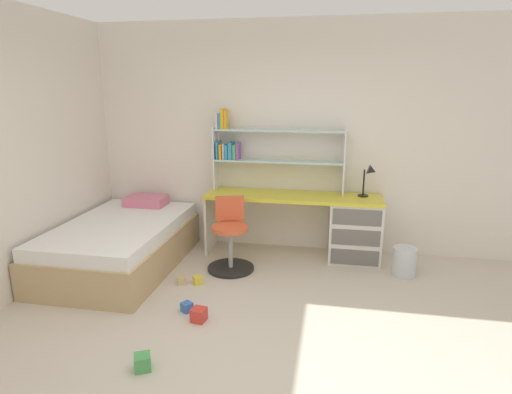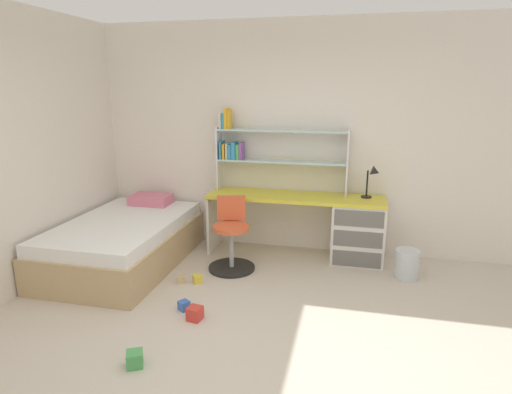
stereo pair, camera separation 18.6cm
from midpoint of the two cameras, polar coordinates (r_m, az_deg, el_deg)
name	(u,v)px [view 2 (the right image)]	position (r m, az deg, el deg)	size (l,w,h in m)	color
ground_plane	(237,363)	(3.41, -0.82, -21.34)	(5.76, 5.90, 0.02)	beige
room_shell	(151,150)	(4.38, -12.64, 6.15)	(5.76, 5.90, 2.75)	silver
desk	(342,226)	(5.10, 12.39, -3.80)	(2.06, 0.52, 0.75)	gold
bookshelf_hutch	(263,147)	(5.13, 1.99, 6.69)	(1.57, 0.22, 0.99)	silver
desk_lamp	(373,177)	(5.02, 16.40, 2.60)	(0.20, 0.17, 0.38)	black
swivel_chair	(231,241)	(4.78, -2.18, -5.91)	(0.52, 0.52, 0.80)	black
bed_platform	(124,242)	(5.11, -16.18, -5.81)	(1.21, 1.94, 0.65)	tan
waste_bin	(407,264)	(4.90, 20.52, -8.39)	(0.25, 0.25, 0.31)	silver
toy_block_yellow_0	(197,279)	(4.56, -6.64, -10.82)	(0.09, 0.09, 0.09)	gold
toy_block_green_1	(135,359)	(3.43, -14.30, -20.24)	(0.12, 0.12, 0.12)	#479E51
toy_block_natural_2	(181,279)	(4.59, -8.77, -10.77)	(0.08, 0.08, 0.08)	tan
toy_block_blue_3	(184,306)	(4.07, -8.26, -14.16)	(0.09, 0.09, 0.09)	#3860B7
toy_block_red_4	(195,313)	(3.91, -6.77, -15.18)	(0.12, 0.12, 0.12)	red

